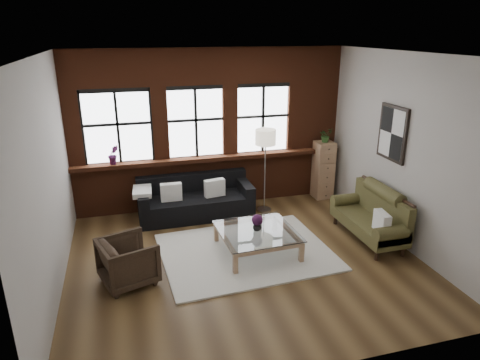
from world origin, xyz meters
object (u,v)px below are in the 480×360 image
object	(u,v)px
coffee_table	(257,241)
drawer_chest	(323,170)
floor_lamp	(265,168)
vase	(257,226)
vintage_settee	(369,216)
armchair	(128,261)
dark_sofa	(195,197)

from	to	relation	value
coffee_table	drawer_chest	size ratio (longest dim) A/B	0.98
floor_lamp	drawer_chest	bearing A→B (deg)	13.70
vase	drawer_chest	bearing A→B (deg)	42.80
vintage_settee	vase	size ratio (longest dim) A/B	10.85
armchair	floor_lamp	xyz separation A→B (m)	(2.76, 1.98, 0.58)
vase	floor_lamp	bearing A→B (deg)	67.35
dark_sofa	floor_lamp	size ratio (longest dim) A/B	1.21
vase	drawer_chest	distance (m)	2.92
drawer_chest	floor_lamp	distance (m)	1.54
vintage_settee	floor_lamp	distance (m)	2.22
vase	drawer_chest	size ratio (longest dim) A/B	0.12
armchair	coffee_table	distance (m)	2.11
vintage_settee	armchair	xyz separation A→B (m)	(-4.10, -0.29, -0.10)
armchair	coffee_table	bearing A→B (deg)	-98.27
dark_sofa	drawer_chest	world-z (taller)	drawer_chest
dark_sofa	floor_lamp	xyz separation A→B (m)	(1.40, -0.10, 0.52)
floor_lamp	vase	bearing A→B (deg)	-112.65
coffee_table	armchair	bearing A→B (deg)	-170.40
coffee_table	vase	xyz separation A→B (m)	(-0.00, -0.00, 0.28)
dark_sofa	vase	xyz separation A→B (m)	(0.72, -1.73, 0.07)
drawer_chest	floor_lamp	xyz separation A→B (m)	(-1.46, -0.36, 0.29)
armchair	vase	xyz separation A→B (m)	(2.08, 0.35, 0.13)
armchair	vase	bearing A→B (deg)	-98.27
vintage_settee	armchair	bearing A→B (deg)	-176.02
dark_sofa	vintage_settee	size ratio (longest dim) A/B	1.34
vase	drawer_chest	xyz separation A→B (m)	(2.14, 1.98, 0.15)
vintage_settee	floor_lamp	world-z (taller)	floor_lamp
dark_sofa	vase	distance (m)	1.87
coffee_table	vase	world-z (taller)	vase
dark_sofa	coffee_table	distance (m)	1.88
drawer_chest	coffee_table	bearing A→B (deg)	-137.20
vintage_settee	armchair	distance (m)	4.12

